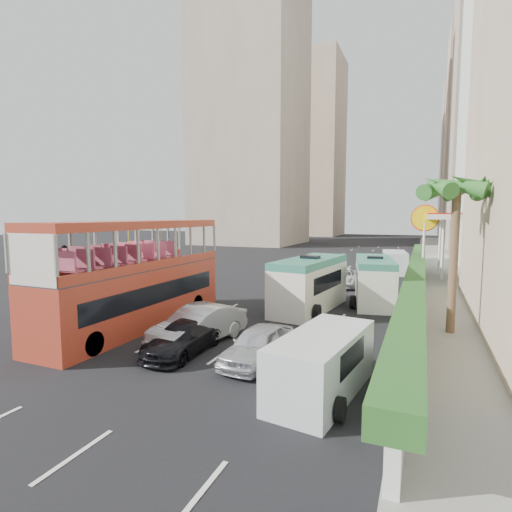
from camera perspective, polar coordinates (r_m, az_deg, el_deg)
The scene contains 20 objects.
ground_plane at distance 17.35m, azimuth -0.57°, elevation -12.04°, with size 200.00×200.00×0.00m, color black.
double_decker_bus at distance 19.88m, azimuth -16.68°, elevation -2.49°, with size 2.50×11.00×5.06m, color #AD3621.
car_silver_lane_a at distance 17.26m, azimuth -8.13°, elevation -12.19°, with size 1.63×4.68×1.54m, color silver.
car_silver_lane_b at distance 14.98m, azimuth 0.37°, elevation -14.99°, with size 1.58×3.93×1.34m, color silver.
car_black at distance 16.22m, azimuth -10.25°, elevation -13.42°, with size 1.71×4.22×1.22m, color black.
van_asset at distance 30.98m, azimuth 12.16°, elevation -4.19°, with size 2.19×4.74×1.32m, color silver.
minibus_near at distance 22.75m, azimuth 7.69°, elevation -4.00°, with size 2.19×6.58×2.92m, color silver.
minibus_far at distance 25.27m, azimuth 16.53°, elevation -3.41°, with size 2.06×6.17×2.73m, color silver.
panel_van_near at distance 12.48m, azimuth 9.46°, elevation -14.93°, with size 1.84×4.59×1.84m, color silver.
panel_van_far at distance 39.12m, azimuth 19.19°, elevation -0.85°, with size 1.98×4.94×1.98m, color silver.
sidewalk at distance 40.56m, azimuth 26.09°, elevation -2.17°, with size 6.00×120.00×0.18m, color #99968C.
kerb_wall at distance 29.52m, azimuth 21.88°, elevation -3.64°, with size 0.30×44.00×1.00m, color silver.
hedge at distance 29.40m, azimuth 21.94°, elevation -2.00°, with size 1.10×44.00×0.70m, color #2D6626.
palm_tree at distance 19.29m, azimuth 26.39°, elevation -0.56°, with size 0.36×0.36×6.40m, color brown.
shell_station at distance 38.39m, azimuth 27.92°, elevation 1.32°, with size 6.50×8.00×5.50m, color silver.
tower_mid at distance 76.61m, azimuth 32.69°, elevation 19.83°, with size 16.00×16.00×50.00m, color tan.
tower_far_a at distance 99.12m, azimuth 29.58°, elevation 14.79°, with size 14.00×14.00×44.00m, color tan.
tower_far_b at distance 120.50m, azimuth 28.30°, elevation 12.16°, with size 14.00×14.00×40.00m, color tan.
tower_left_a at distance 79.26m, azimuth -0.74°, elevation 20.97°, with size 18.00×18.00×52.00m, color tan.
tower_left_b at distance 110.38m, azimuth 7.80°, elevation 15.01°, with size 16.00×16.00×46.00m, color tan.
Camera 1 is at (6.56, -15.15, 5.33)m, focal length 28.00 mm.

